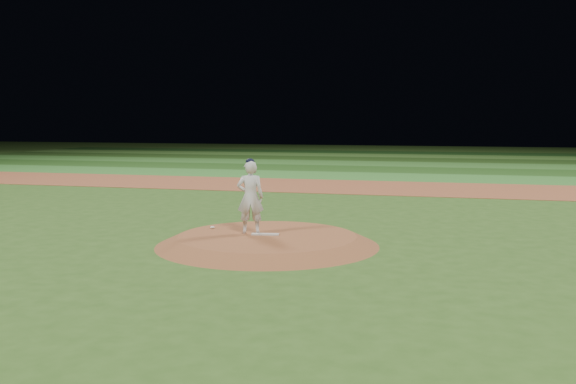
% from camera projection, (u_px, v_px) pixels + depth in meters
% --- Properties ---
extents(ground, '(120.00, 120.00, 0.00)m').
position_uv_depth(ground, '(267.00, 245.00, 15.84)').
color(ground, '#2D521A').
rests_on(ground, ground).
extents(infield_dirt_band, '(70.00, 6.00, 0.02)m').
position_uv_depth(infield_dirt_band, '(355.00, 187.00, 29.28)').
color(infield_dirt_band, brown).
rests_on(infield_dirt_band, ground).
extents(outfield_stripe_0, '(70.00, 5.00, 0.02)m').
position_uv_depth(outfield_stripe_0, '(371.00, 176.00, 34.57)').
color(outfield_stripe_0, '#307229').
rests_on(outfield_stripe_0, ground).
extents(outfield_stripe_1, '(70.00, 5.00, 0.02)m').
position_uv_depth(outfield_stripe_1, '(381.00, 169.00, 39.37)').
color(outfield_stripe_1, '#204917').
rests_on(outfield_stripe_1, ground).
extents(outfield_stripe_2, '(70.00, 5.00, 0.02)m').
position_uv_depth(outfield_stripe_2, '(389.00, 164.00, 44.18)').
color(outfield_stripe_2, '#326C27').
rests_on(outfield_stripe_2, ground).
extents(outfield_stripe_3, '(70.00, 5.00, 0.02)m').
position_uv_depth(outfield_stripe_3, '(396.00, 159.00, 48.98)').
color(outfield_stripe_3, '#1F4114').
rests_on(outfield_stripe_3, ground).
extents(outfield_stripe_4, '(70.00, 5.00, 0.02)m').
position_uv_depth(outfield_stripe_4, '(402.00, 156.00, 53.78)').
color(outfield_stripe_4, '#3E7229').
rests_on(outfield_stripe_4, ground).
extents(outfield_stripe_5, '(70.00, 5.00, 0.02)m').
position_uv_depth(outfield_stripe_5, '(406.00, 153.00, 58.59)').
color(outfield_stripe_5, '#173E14').
rests_on(outfield_stripe_5, ground).
extents(pitchers_mound, '(5.50, 5.50, 0.25)m').
position_uv_depth(pitchers_mound, '(267.00, 240.00, 15.82)').
color(pitchers_mound, brown).
rests_on(pitchers_mound, ground).
extents(pitching_rubber, '(0.69, 0.27, 0.03)m').
position_uv_depth(pitching_rubber, '(265.00, 234.00, 15.83)').
color(pitching_rubber, beige).
rests_on(pitching_rubber, pitchers_mound).
extents(rosin_bag, '(0.12, 0.12, 0.06)m').
position_uv_depth(rosin_bag, '(212.00, 227.00, 16.75)').
color(rosin_bag, silver).
rests_on(rosin_bag, pitchers_mound).
extents(pitcher_on_mound, '(0.76, 0.60, 1.88)m').
position_uv_depth(pitcher_on_mound, '(250.00, 197.00, 15.97)').
color(pitcher_on_mound, silver).
rests_on(pitcher_on_mound, pitchers_mound).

